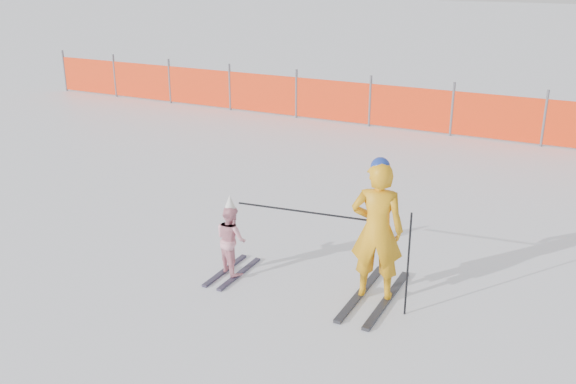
# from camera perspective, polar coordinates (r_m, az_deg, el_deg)

# --- Properties ---
(ground) EXTENTS (120.00, 120.00, 0.00)m
(ground) POSITION_cam_1_polar(r_m,az_deg,el_deg) (8.40, -1.56, -7.47)
(ground) COLOR white
(ground) RESTS_ON ground
(adult) EXTENTS (0.69, 1.51, 1.78)m
(adult) POSITION_cam_1_polar(r_m,az_deg,el_deg) (7.58, 7.92, -3.42)
(adult) COLOR black
(adult) RESTS_ON ground
(child) EXTENTS (0.55, 0.99, 1.09)m
(child) POSITION_cam_1_polar(r_m,az_deg,el_deg) (8.29, -5.08, -4.12)
(child) COLOR black
(child) RESTS_ON ground
(ski_poles) EXTENTS (2.22, 0.22, 1.27)m
(ski_poles) POSITION_cam_1_polar(r_m,az_deg,el_deg) (7.57, 5.14, -3.71)
(ski_poles) COLOR black
(ski_poles) RESTS_ON ground
(safety_fence) EXTENTS (15.08, 0.06, 1.25)m
(safety_fence) POSITION_cam_1_polar(r_m,az_deg,el_deg) (16.87, -0.86, 8.65)
(safety_fence) COLOR #595960
(safety_fence) RESTS_ON ground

